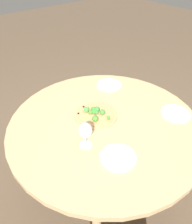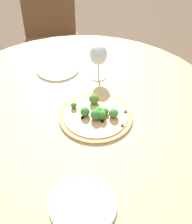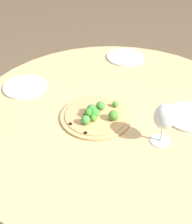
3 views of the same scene
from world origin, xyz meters
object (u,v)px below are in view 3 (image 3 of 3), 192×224
at_px(wine_glass, 164,118).
at_px(plate_near, 25,87).
at_px(pizza, 96,115).
at_px(plate_far, 190,117).
at_px(plate_side, 125,57).

relative_size(wine_glass, plate_near, 0.82).
bearing_deg(pizza, plate_far, -20.52).
distance_m(pizza, plate_side, 0.57).
height_order(pizza, plate_near, pizza).
relative_size(pizza, wine_glass, 1.75).
bearing_deg(plate_near, wine_glass, -53.35).
distance_m(pizza, wine_glass, 0.31).
bearing_deg(plate_far, wine_glass, -156.20).
height_order(pizza, plate_far, pizza).
height_order(plate_near, plate_far, same).
bearing_deg(plate_far, pizza, 159.48).
xyz_separation_m(plate_near, plate_far, (0.62, -0.49, 0.00)).
xyz_separation_m(plate_far, plate_side, (-0.03, 0.60, 0.00)).
relative_size(wine_glass, plate_side, 0.83).
relative_size(pizza, plate_near, 1.43).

